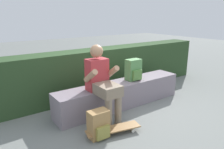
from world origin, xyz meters
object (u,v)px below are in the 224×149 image
Objects in this scene: skateboard_near_person at (113,129)px; backpack_on_ground at (99,125)px; backpack_on_bench at (134,70)px; person_skater at (102,80)px; bench_main at (121,94)px.

backpack_on_ground is (-0.21, 0.05, 0.12)m from skateboard_near_person.
person_skater is at bearing -166.43° from backpack_on_bench.
backpack_on_bench reaches higher than backpack_on_ground.
backpack_on_ground reaches higher than skateboard_near_person.
skateboard_near_person is (-0.14, -0.51, -0.58)m from person_skater.
skateboard_near_person is 1.35m from backpack_on_bench.
bench_main is 6.44× the size of backpack_on_ground.
bench_main is 0.74m from person_skater.
bench_main reaches higher than skateboard_near_person.
backpack_on_bench is (0.28, -0.01, 0.42)m from bench_main.
backpack_on_bench is at bearing 28.96° from backpack_on_ground.
bench_main is 2.13× the size of person_skater.
backpack_on_bench is 1.45m from backpack_on_ground.
backpack_on_ground is (-1.20, -0.67, -0.46)m from backpack_on_bench.
backpack_on_ground is at bearing -151.04° from backpack_on_bench.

